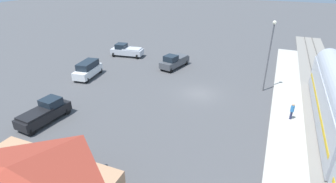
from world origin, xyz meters
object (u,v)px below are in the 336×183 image
Objects in this scene: pickup_charcoal at (174,61)px; pedestrian_on_platform at (292,110)px; pickup_silver at (127,50)px; pickup_black at (45,112)px; suv_white at (88,69)px; light_pole_near_platform at (270,49)px.

pedestrian_on_platform is at bearing 148.70° from pickup_charcoal.
pickup_silver is 1.01× the size of pickup_black.
pickup_silver is (-0.26, -10.13, -0.12)m from suv_white.
pickup_black is 25.74m from light_pole_near_platform.
pickup_black is (-3.15, 21.39, 0.00)m from pickup_silver.
suv_white is at bearing -4.15° from pedestrian_on_platform.
light_pole_near_platform reaches higher than pickup_charcoal.
pickup_charcoal is at bearing -31.30° from pedestrian_on_platform.
light_pole_near_platform is at bearing -168.59° from suv_white.
pickup_black is (6.42, 19.35, 0.00)m from pickup_charcoal.
pickup_silver is 21.62m from pickup_black.
pickup_charcoal and pickup_black have the same top height.
suv_white reaches higher than pickup_black.
pedestrian_on_platform is 19.23m from pickup_charcoal.
pickup_charcoal is 9.78m from pickup_silver.
pedestrian_on_platform is 26.32m from suv_white.
pedestrian_on_platform is at bearing 175.85° from suv_white.
pickup_charcoal is 14.44m from light_pole_near_platform.
pickup_silver reaches higher than pedestrian_on_platform.
light_pole_near_platform reaches higher than pickup_silver.
pickup_silver is at bearing -91.48° from suv_white.
pickup_silver is 0.65× the size of light_pole_near_platform.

